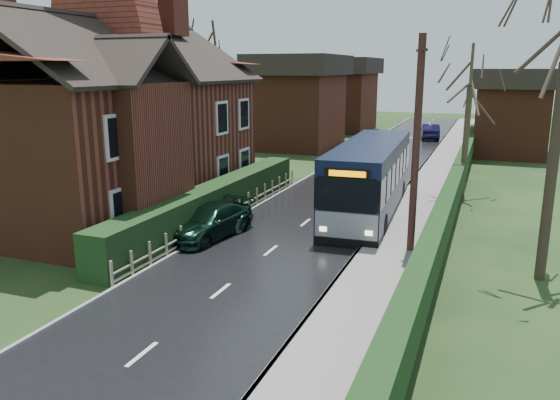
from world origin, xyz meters
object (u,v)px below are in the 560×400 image
at_px(brick_house, 114,117).
at_px(bus, 370,179).
at_px(car_silver, 211,223).
at_px(telegraph_pole, 416,147).
at_px(car_green, 210,221).
at_px(bus_stop_sign, 372,192).

relative_size(brick_house, bus, 1.34).
distance_m(car_silver, telegraph_pole, 8.33).
bearing_deg(car_green, brick_house, 169.75).
height_order(brick_house, bus_stop_sign, brick_house).
bearing_deg(car_green, telegraph_pole, 15.51).
bearing_deg(brick_house, bus, 19.24).
height_order(car_green, telegraph_pole, telegraph_pole).
bearing_deg(bus, bus_stop_sign, -79.78).
relative_size(bus, car_silver, 3.05).
bearing_deg(bus, car_silver, -133.06).
relative_size(car_silver, car_green, 0.81).
bearing_deg(bus_stop_sign, car_green, -171.01).
xyz_separation_m(car_green, telegraph_pole, (7.70, 0.88, 3.24)).
relative_size(brick_house, car_green, 3.32).
bearing_deg(bus_stop_sign, bus, 97.51).
bearing_deg(telegraph_pole, bus, 92.84).
bearing_deg(brick_house, car_silver, -19.70).
relative_size(bus, telegraph_pole, 1.42).
height_order(bus, telegraph_pole, telegraph_pole).
bearing_deg(telegraph_pole, car_silver, 162.50).
bearing_deg(telegraph_pole, car_green, 161.78).
height_order(car_green, bus_stop_sign, bus_stop_sign).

